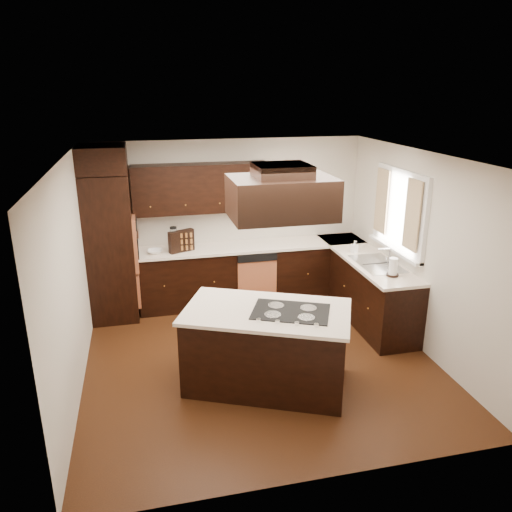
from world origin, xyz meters
name	(u,v)px	position (x,y,z in m)	size (l,w,h in m)	color
floor	(259,359)	(0.00, 0.00, -0.01)	(4.20, 4.20, 0.02)	#4F2811
ceiling	(259,156)	(0.00, 0.00, 2.51)	(4.20, 4.20, 0.02)	silver
wall_back	(228,220)	(0.00, 2.11, 1.25)	(4.20, 0.02, 2.50)	beige
wall_front	(322,353)	(0.00, -2.11, 1.25)	(4.20, 0.02, 2.50)	beige
wall_left	(70,279)	(-2.11, 0.00, 1.25)	(0.02, 4.20, 2.50)	beige
wall_right	(421,252)	(2.11, 0.00, 1.25)	(0.02, 4.20, 2.50)	beige
oven_column	(111,247)	(-1.78, 1.71, 1.06)	(0.65, 0.75, 2.12)	black
wall_oven_face	(135,242)	(-1.43, 1.71, 1.12)	(0.05, 0.62, 0.78)	#C56940
base_cabinets_back	(235,275)	(0.03, 1.80, 0.44)	(2.93, 0.60, 0.88)	black
base_cabinets_right	(364,287)	(1.80, 0.90, 0.44)	(0.60, 2.40, 0.88)	black
countertop_back	(234,248)	(0.03, 1.79, 0.90)	(2.93, 0.63, 0.04)	white
countertop_right	(365,257)	(1.79, 0.90, 0.90)	(0.63, 2.40, 0.04)	white
upper_cabinets	(201,188)	(-0.43, 1.93, 1.81)	(2.00, 0.34, 0.72)	black
dishwasher_front	(257,283)	(0.33, 1.50, 0.40)	(0.60, 0.05, 0.72)	#C56940
window_frame	(400,211)	(2.07, 0.55, 1.65)	(0.06, 1.32, 1.12)	white
window_pane	(402,211)	(2.10, 0.55, 1.65)	(0.00, 1.20, 1.00)	white
curtain_left	(412,215)	(2.01, 0.13, 1.70)	(0.02, 0.34, 0.90)	beige
curtain_right	(382,201)	(2.01, 0.97, 1.70)	(0.02, 0.34, 0.90)	beige
sink_rim	(377,264)	(1.80, 0.55, 0.92)	(0.52, 0.84, 0.01)	silver
island	(267,349)	(-0.05, -0.56, 0.44)	(1.74, 0.95, 0.88)	black
island_top	(267,312)	(-0.05, -0.56, 0.90)	(1.80, 1.01, 0.04)	white
cooktop	(291,312)	(0.19, -0.66, 0.93)	(0.82, 0.55, 0.01)	black
range_hood	(281,198)	(0.10, -0.55, 2.16)	(1.05, 0.72, 0.42)	black
hood_duct	(282,171)	(0.10, -0.55, 2.44)	(0.55, 0.50, 0.13)	black
blender_base	(174,249)	(-0.88, 1.71, 0.97)	(0.15, 0.15, 0.10)	silver
blender_pitcher	(174,237)	(-0.88, 1.71, 1.15)	(0.13, 0.13, 0.26)	silver
spice_rack	(181,241)	(-0.77, 1.71, 1.08)	(0.39, 0.10, 0.32)	black
mixing_bowl	(155,251)	(-1.16, 1.72, 0.95)	(0.22, 0.22, 0.05)	white
soap_bottle	(354,247)	(1.70, 1.09, 1.01)	(0.08, 0.08, 0.18)	white
paper_towel	(393,267)	(1.78, 0.08, 1.04)	(0.11, 0.11, 0.24)	white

